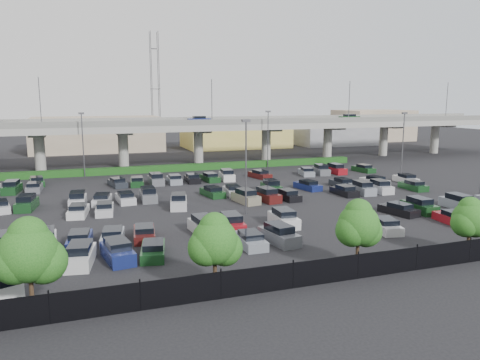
% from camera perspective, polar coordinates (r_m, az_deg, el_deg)
% --- Properties ---
extents(ground, '(280.00, 280.00, 0.00)m').
position_cam_1_polar(ground, '(58.52, -1.98, -2.39)').
color(ground, black).
extents(overpass, '(150.00, 13.00, 15.80)m').
position_cam_1_polar(overpass, '(88.37, -8.43, 6.24)').
color(overpass, gray).
rests_on(overpass, ground).
extents(hedge, '(66.00, 1.60, 1.10)m').
position_cam_1_polar(hedge, '(82.25, -7.22, 1.50)').
color(hedge, '#134114').
rests_on(hedge, ground).
extents(fence, '(70.00, 0.10, 2.00)m').
position_cam_1_polar(fence, '(33.61, 12.65, -10.46)').
color(fence, black).
rests_on(fence, ground).
extents(tree_row, '(65.07, 3.66, 5.94)m').
position_cam_1_polar(tree_row, '(34.39, 12.59, -5.41)').
color(tree_row, '#332316').
rests_on(tree_row, ground).
extents(parked_cars, '(62.95, 41.64, 1.67)m').
position_cam_1_polar(parked_cars, '(54.91, -3.68, -2.55)').
color(parked_cars, '#163F1C').
rests_on(parked_cars, ground).
extents(light_poles, '(66.90, 48.38, 10.30)m').
position_cam_1_polar(light_poles, '(58.36, -6.48, 3.72)').
color(light_poles, '#4A494E').
rests_on(light_poles, ground).
extents(distant_buildings, '(138.00, 24.00, 9.00)m').
position_cam_1_polar(distant_buildings, '(120.37, -5.23, 5.72)').
color(distant_buildings, gray).
rests_on(distant_buildings, ground).
extents(comm_tower, '(2.40, 2.40, 30.00)m').
position_cam_1_polar(comm_tower, '(130.32, -10.30, 11.14)').
color(comm_tower, '#4A494E').
rests_on(comm_tower, ground).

